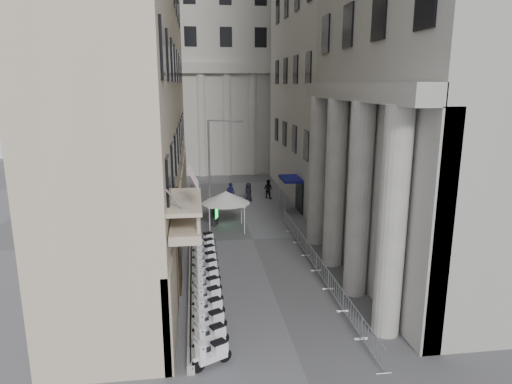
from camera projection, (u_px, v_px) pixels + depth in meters
far_building at (223, 49)px, 56.82m from camera, size 22.00×10.00×30.00m
iron_fence at (192, 248)px, 30.79m from camera, size 0.30×28.00×1.40m
blue_awning at (290, 211)px, 39.61m from camera, size 1.60×3.00×3.00m
flag at (199, 360)px, 18.29m from camera, size 1.00×1.40×8.20m
scooter_0 at (212, 367)px, 17.84m from camera, size 1.50×1.14×1.50m
scooter_1 at (211, 349)px, 19.02m from camera, size 1.50×1.14×1.50m
scooter_2 at (210, 334)px, 20.20m from camera, size 1.50×1.14×1.50m
scooter_3 at (209, 320)px, 21.38m from camera, size 1.50×1.14×1.50m
scooter_4 at (208, 307)px, 22.57m from camera, size 1.50×1.14×1.50m
scooter_5 at (208, 296)px, 23.75m from camera, size 1.50×1.14×1.50m
scooter_6 at (207, 286)px, 24.93m from camera, size 1.50×1.14×1.50m
scooter_7 at (206, 277)px, 26.11m from camera, size 1.50×1.14×1.50m
scooter_8 at (206, 269)px, 27.29m from camera, size 1.50×1.14×1.50m
scooter_9 at (205, 261)px, 28.48m from camera, size 1.50×1.14×1.50m
scooter_10 at (205, 254)px, 29.66m from camera, size 1.50×1.14×1.50m
scooter_11 at (204, 248)px, 30.84m from camera, size 1.50×1.14×1.50m
barrier_0 at (372, 356)px, 18.55m from camera, size 0.60×2.40×1.10m
barrier_1 at (351, 325)px, 20.96m from camera, size 0.60×2.40×1.10m
barrier_2 at (335, 300)px, 23.37m from camera, size 0.60×2.40×1.10m
barrier_3 at (322, 280)px, 25.78m from camera, size 0.60×2.40×1.10m
barrier_4 at (311, 263)px, 28.19m from camera, size 0.60×2.40×1.10m
barrier_5 at (301, 249)px, 30.60m from camera, size 0.60×2.40×1.10m
barrier_6 at (293, 237)px, 33.01m from camera, size 0.60×2.40×1.10m
barrier_7 at (287, 226)px, 35.42m from camera, size 0.60×2.40×1.10m
security_tent at (226, 197)px, 34.28m from camera, size 3.65×3.65×2.96m
street_lamp at (213, 164)px, 34.51m from camera, size 2.57×1.06×8.22m
info_kiosk at (215, 214)px, 35.51m from camera, size 0.51×0.88×1.79m
pedestrian_a at (230, 193)px, 41.77m from camera, size 0.76×0.52×2.03m
pedestrian_b at (268, 189)px, 44.00m from camera, size 1.14×1.09×1.86m
pedestrian_c at (248, 193)px, 42.50m from camera, size 1.08×1.04×1.86m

